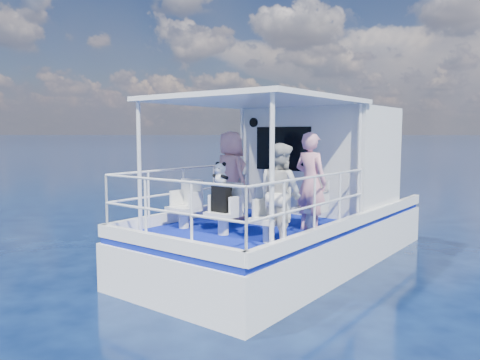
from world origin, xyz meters
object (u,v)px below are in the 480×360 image
(passenger_port_fwd, at_px, (231,175))
(panda, at_px, (221,173))
(passenger_stbd_aft, at_px, (280,194))
(backpack_center, at_px, (222,198))

(passenger_port_fwd, bearing_deg, panda, 138.89)
(passenger_stbd_aft, bearing_deg, backpack_center, 20.43)
(panda, bearing_deg, passenger_port_fwd, 122.28)
(passenger_stbd_aft, bearing_deg, passenger_port_fwd, -15.12)
(passenger_stbd_aft, distance_m, backpack_center, 1.10)
(panda, bearing_deg, passenger_stbd_aft, 4.43)
(passenger_port_fwd, xyz_separation_m, backpack_center, (0.79, -1.23, -0.25))
(backpack_center, height_order, panda, panda)
(passenger_stbd_aft, xyz_separation_m, backpack_center, (-1.09, -0.07, -0.15))
(passenger_stbd_aft, distance_m, panda, 1.12)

